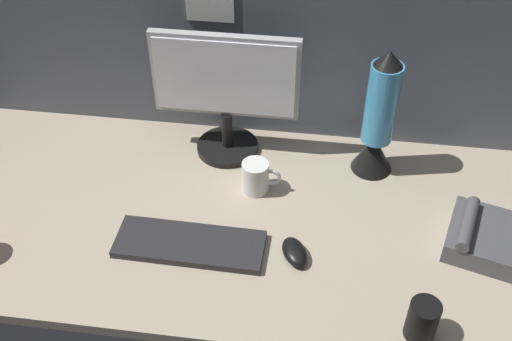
# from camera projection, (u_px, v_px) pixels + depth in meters

# --- Properties ---
(ground_plane) EXTENTS (1.80, 0.80, 0.03)m
(ground_plane) POSITION_uv_depth(u_px,v_px,m) (260.00, 216.00, 1.61)
(ground_plane) COLOR tan
(cubicle_wall_back) EXTENTS (1.80, 0.06, 0.75)m
(cubicle_wall_back) POSITION_uv_depth(u_px,v_px,m) (278.00, 15.00, 1.63)
(cubicle_wall_back) COLOR #565B66
(cubicle_wall_back) RESTS_ON ground_plane
(monitor) EXTENTS (0.40, 0.18, 0.37)m
(monitor) POSITION_uv_depth(u_px,v_px,m) (226.00, 90.00, 1.66)
(monitor) COLOR black
(monitor) RESTS_ON ground_plane
(keyboard) EXTENTS (0.37, 0.14, 0.02)m
(keyboard) POSITION_uv_depth(u_px,v_px,m) (190.00, 244.00, 1.50)
(keyboard) COLOR #262628
(keyboard) RESTS_ON ground_plane
(mouse) EXTENTS (0.09, 0.11, 0.03)m
(mouse) POSITION_uv_depth(u_px,v_px,m) (295.00, 252.00, 1.48)
(mouse) COLOR black
(mouse) RESTS_ON ground_plane
(mug_black_travel) EXTENTS (0.07, 0.07, 0.10)m
(mug_black_travel) POSITION_uv_depth(u_px,v_px,m) (422.00, 320.00, 1.29)
(mug_black_travel) COLOR black
(mug_black_travel) RESTS_ON ground_plane
(mug_ceramic_white) EXTENTS (0.11, 0.07, 0.09)m
(mug_ceramic_white) POSITION_uv_depth(u_px,v_px,m) (256.00, 177.00, 1.64)
(mug_ceramic_white) COLOR white
(mug_ceramic_white) RESTS_ON ground_plane
(lava_lamp) EXTENTS (0.12, 0.12, 0.38)m
(lava_lamp) POSITION_uv_depth(u_px,v_px,m) (378.00, 123.00, 1.63)
(lava_lamp) COLOR black
(lava_lamp) RESTS_ON ground_plane
(desk_phone) EXTENTS (0.22, 0.23, 0.09)m
(desk_phone) POSITION_uv_depth(u_px,v_px,m) (482.00, 236.00, 1.49)
(desk_phone) COLOR #4C4C51
(desk_phone) RESTS_ON ground_plane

